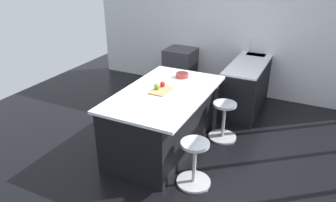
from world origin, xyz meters
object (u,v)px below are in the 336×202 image
oven_range (180,69)px  cutting_board (161,90)px  stool_by_window (223,122)px  kitchen_island (162,119)px  stool_middle (194,164)px  apple_red (163,84)px  apple_green (157,86)px  fruit_bowl (182,75)px

oven_range → cutting_board: 2.41m
stool_by_window → oven_range: bearing=-138.0°
kitchen_island → stool_middle: 1.00m
cutting_board → kitchen_island: bearing=115.2°
stool_middle → apple_red: apple_red is taller
apple_green → stool_by_window: bearing=126.4°
kitchen_island → stool_middle: (0.62, 0.77, -0.17)m
oven_range → kitchen_island: size_ratio=0.44×
stool_middle → fruit_bowl: 1.59m
stool_middle → apple_green: size_ratio=7.17×
cutting_board → fruit_bowl: fruit_bowl is taller
oven_range → stool_by_window: 2.20m
apple_green → fruit_bowl: bearing=170.2°
stool_middle → apple_green: apple_green is taller
apple_red → fruit_bowl: size_ratio=0.38×
cutting_board → oven_range: bearing=-162.8°
kitchen_island → fruit_bowl: bearing=176.9°
cutting_board → apple_red: bearing=-163.1°
stool_middle → cutting_board: cutting_board is taller
oven_range → stool_by_window: oven_range is taller
stool_by_window → apple_red: apple_red is taller
oven_range → fruit_bowl: 1.84m
kitchen_island → stool_middle: kitchen_island is taller
apple_green → apple_red: apple_green is taller
oven_range → apple_green: (2.25, 0.63, 0.53)m
kitchen_island → fruit_bowl: 0.80m
cutting_board → apple_green: size_ratio=4.22×
oven_range → stool_middle: bearing=27.2°
apple_green → apple_red: bearing=166.0°
kitchen_island → fruit_bowl: (-0.64, 0.03, 0.49)m
stool_by_window → cutting_board: (0.62, -0.78, 0.63)m
oven_range → apple_green: apple_green is taller
kitchen_island → fruit_bowl: fruit_bowl is taller
kitchen_island → stool_by_window: bearing=128.8°
stool_by_window → cutting_board: bearing=-51.3°
apple_green → cutting_board: bearing=90.2°
apple_green → kitchen_island: bearing=93.9°
stool_by_window → stool_middle: 1.23m
kitchen_island → apple_green: (0.01, -0.08, 0.51)m
apple_red → apple_green: bearing=-14.0°
stool_by_window → apple_green: bearing=-53.6°
cutting_board → fruit_bowl: (-0.64, 0.04, 0.03)m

